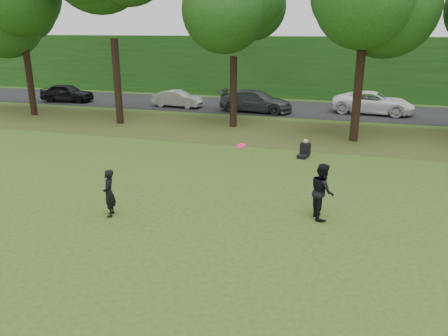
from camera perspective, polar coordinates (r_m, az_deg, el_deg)
name	(u,v)px	position (r m, az deg, el deg)	size (l,w,h in m)	color
ground	(208,230)	(12.98, -2.16, -8.13)	(120.00, 120.00, 0.00)	#324E18
leaf_litter	(280,133)	(24.99, 7.33, 4.58)	(60.00, 7.00, 0.01)	#4B3E1B
street	(298,109)	(32.76, 9.63, 7.64)	(70.00, 7.00, 0.02)	black
far_hedge	(308,67)	(38.36, 10.97, 12.79)	(70.00, 3.00, 5.00)	#1A4714
player_left	(109,193)	(14.10, -14.78, -3.19)	(0.56, 0.37, 1.53)	black
player_right	(322,191)	(13.80, 12.70, -2.96)	(0.86, 0.67, 1.77)	black
parked_cars	(290,102)	(31.32, 8.60, 8.58)	(38.31, 4.35, 1.50)	black
frisbee	(241,146)	(13.31, 2.25, 2.91)	(0.35, 0.33, 0.16)	#FF1554
seated_person	(305,150)	(20.40, 10.48, 2.29)	(0.57, 0.81, 0.83)	black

